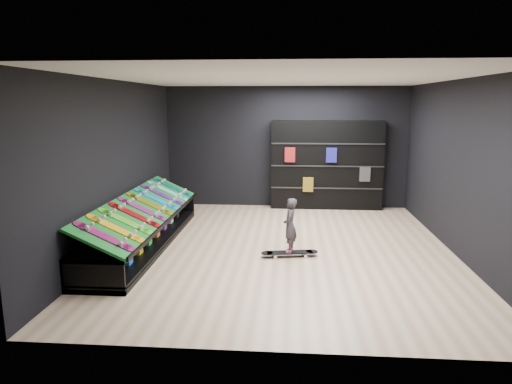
# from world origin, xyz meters

# --- Properties ---
(floor) EXTENTS (6.00, 7.00, 0.01)m
(floor) POSITION_xyz_m (0.00, 0.00, 0.00)
(floor) COLOR #CEB08B
(floor) RESTS_ON ground
(ceiling) EXTENTS (6.00, 7.00, 0.01)m
(ceiling) POSITION_xyz_m (0.00, 0.00, 3.00)
(ceiling) COLOR white
(ceiling) RESTS_ON ground
(wall_back) EXTENTS (6.00, 0.02, 3.00)m
(wall_back) POSITION_xyz_m (0.00, 3.50, 1.50)
(wall_back) COLOR black
(wall_back) RESTS_ON ground
(wall_front) EXTENTS (6.00, 0.02, 3.00)m
(wall_front) POSITION_xyz_m (0.00, -3.50, 1.50)
(wall_front) COLOR black
(wall_front) RESTS_ON ground
(wall_left) EXTENTS (0.02, 7.00, 3.00)m
(wall_left) POSITION_xyz_m (-3.00, 0.00, 1.50)
(wall_left) COLOR black
(wall_left) RESTS_ON ground
(wall_right) EXTENTS (0.02, 7.00, 3.00)m
(wall_right) POSITION_xyz_m (3.00, 0.00, 1.50)
(wall_right) COLOR black
(wall_right) RESTS_ON ground
(display_rack) EXTENTS (0.90, 4.50, 0.50)m
(display_rack) POSITION_xyz_m (-2.55, 0.00, 0.25)
(display_rack) COLOR black
(display_rack) RESTS_ON ground
(turf_ramp) EXTENTS (0.92, 4.50, 0.46)m
(turf_ramp) POSITION_xyz_m (-2.50, 0.00, 0.71)
(turf_ramp) COLOR #0D5819
(turf_ramp) RESTS_ON display_rack
(back_shelving) EXTENTS (2.71, 0.32, 2.17)m
(back_shelving) POSITION_xyz_m (1.01, 3.32, 1.09)
(back_shelving) COLOR black
(back_shelving) RESTS_ON ground
(floor_skateboard) EXTENTS (1.00, 0.39, 0.09)m
(floor_skateboard) POSITION_xyz_m (0.13, -0.43, 0.04)
(floor_skateboard) COLOR black
(floor_skateboard) RESTS_ON ground
(child) EXTENTS (0.18, 0.23, 0.56)m
(child) POSITION_xyz_m (0.13, -0.43, 0.37)
(child) COLOR black
(child) RESTS_ON floor_skateboard
(display_board_0) EXTENTS (0.93, 0.22, 0.50)m
(display_board_0) POSITION_xyz_m (-2.49, -1.90, 0.74)
(display_board_0) COLOR #E5198C
(display_board_0) RESTS_ON turf_ramp
(display_board_1) EXTENTS (0.93, 0.22, 0.50)m
(display_board_1) POSITION_xyz_m (-2.49, -1.48, 0.74)
(display_board_1) COLOR orange
(display_board_1) RESTS_ON turf_ramp
(display_board_2) EXTENTS (0.93, 0.22, 0.50)m
(display_board_2) POSITION_xyz_m (-2.49, -1.06, 0.74)
(display_board_2) COLOR green
(display_board_2) RESTS_ON turf_ramp
(display_board_3) EXTENTS (0.93, 0.22, 0.50)m
(display_board_3) POSITION_xyz_m (-2.49, -0.63, 0.74)
(display_board_3) COLOR red
(display_board_3) RESTS_ON turf_ramp
(display_board_4) EXTENTS (0.93, 0.22, 0.50)m
(display_board_4) POSITION_xyz_m (-2.49, -0.21, 0.74)
(display_board_4) COLOR #2626BF
(display_board_4) RESTS_ON turf_ramp
(display_board_5) EXTENTS (0.93, 0.22, 0.50)m
(display_board_5) POSITION_xyz_m (-2.49, 0.21, 0.74)
(display_board_5) COLOR yellow
(display_board_5) RESTS_ON turf_ramp
(display_board_6) EXTENTS (0.93, 0.22, 0.50)m
(display_board_6) POSITION_xyz_m (-2.49, 0.63, 0.74)
(display_board_6) COLOR blue
(display_board_6) RESTS_ON turf_ramp
(display_board_7) EXTENTS (0.93, 0.22, 0.50)m
(display_board_7) POSITION_xyz_m (-2.49, 1.06, 0.74)
(display_board_7) COLOR purple
(display_board_7) RESTS_ON turf_ramp
(display_board_8) EXTENTS (0.93, 0.22, 0.50)m
(display_board_8) POSITION_xyz_m (-2.49, 1.48, 0.74)
(display_board_8) COLOR #0CB2E5
(display_board_8) RESTS_ON turf_ramp
(display_board_9) EXTENTS (0.93, 0.22, 0.50)m
(display_board_9) POSITION_xyz_m (-2.49, 1.90, 0.74)
(display_board_9) COLOR #0C8C99
(display_board_9) RESTS_ON turf_ramp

